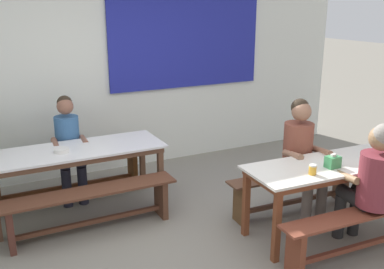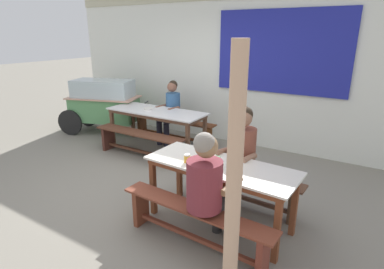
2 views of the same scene
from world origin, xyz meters
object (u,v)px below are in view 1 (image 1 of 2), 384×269
object	(u,v)px
dining_table_far	(76,155)
soup_bowl	(62,150)
bench_far_front	(91,204)
condiment_jar	(313,170)
bench_near_front	(362,227)
person_near_front	(373,179)
bench_near_back	(294,187)
tissue_box	(333,162)
bench_far_back	(69,171)
dining_table_near	(328,171)
person_right_near_table	(301,151)
person_center_facing	(69,142)

from	to	relation	value
dining_table_far	soup_bowl	xyz separation A→B (m)	(-0.16, -0.05, 0.09)
bench_far_front	condiment_jar	distance (m)	2.22
bench_near_front	person_near_front	distance (m)	0.45
bench_far_front	condiment_jar	size ratio (longest dim) A/B	18.58
dining_table_far	bench_near_back	distance (m)	2.43
tissue_box	soup_bowl	world-z (taller)	tissue_box
bench_far_back	bench_far_front	distance (m)	1.03
dining_table_far	tissue_box	size ratio (longest dim) A/B	13.88
dining_table_near	person_right_near_table	xyz separation A→B (m)	(0.03, 0.44, 0.07)
bench_far_front	person_right_near_table	world-z (taller)	person_right_near_table
bench_near_back	tissue_box	world-z (taller)	tissue_box
bench_far_front	bench_near_back	distance (m)	2.22
bench_near_front	condiment_jar	size ratio (longest dim) A/B	17.97
person_near_front	tissue_box	world-z (taller)	person_near_front
bench_far_back	bench_near_front	xyz separation A→B (m)	(2.10, -2.62, -0.01)
person_right_near_table	soup_bowl	distance (m)	2.57
dining_table_far	soup_bowl	world-z (taller)	soup_bowl
dining_table_far	tissue_box	distance (m)	2.68
person_center_facing	person_near_front	bearing A→B (deg)	-48.21
person_right_near_table	bench_far_back	bearing A→B (deg)	142.43
person_right_near_table	bench_near_back	bearing A→B (deg)	96.67
bench_far_front	condiment_jar	world-z (taller)	condiment_jar
person_center_facing	condiment_jar	bearing A→B (deg)	-50.78
bench_far_front	person_right_near_table	size ratio (longest dim) A/B	1.38
person_right_near_table	person_center_facing	size ratio (longest dim) A/B	1.05
bench_far_back	bench_near_back	size ratio (longest dim) A/B	1.15
bench_near_back	soup_bowl	world-z (taller)	soup_bowl
bench_far_back	bench_near_front	bearing A→B (deg)	-51.23
person_near_front	soup_bowl	xyz separation A→B (m)	(-2.38, 2.00, 0.03)
bench_far_back	person_right_near_table	distance (m)	2.76
person_center_facing	person_right_near_table	bearing A→B (deg)	-36.37
person_center_facing	tissue_box	xyz separation A→B (m)	(2.07, -2.12, 0.11)
bench_far_back	person_right_near_table	world-z (taller)	person_right_near_table
dining_table_near	person_center_facing	world-z (taller)	person_center_facing
dining_table_near	bench_near_back	xyz separation A→B (m)	(0.03, 0.51, -0.37)
bench_near_back	person_center_facing	xyz separation A→B (m)	(-2.14, 1.51, 0.40)
person_center_facing	condiment_jar	distance (m)	2.81
bench_far_back	person_center_facing	distance (m)	0.39
bench_near_back	tissue_box	xyz separation A→B (m)	(-0.07, -0.61, 0.51)
bench_far_back	person_near_front	world-z (taller)	person_near_front
bench_near_front	condiment_jar	distance (m)	0.69
dining_table_near	soup_bowl	distance (m)	2.76
dining_table_near	bench_near_back	world-z (taller)	dining_table_near
bench_near_back	person_right_near_table	distance (m)	0.45
bench_near_front	person_right_near_table	bearing A→B (deg)	86.46
bench_near_back	condiment_jar	distance (m)	0.91
condiment_jar	person_near_front	bearing A→B (deg)	-34.69
bench_far_front	tissue_box	bearing A→B (deg)	-29.42
person_right_near_table	condiment_jar	distance (m)	0.70
dining_table_far	person_right_near_table	size ratio (longest dim) A/B	1.47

